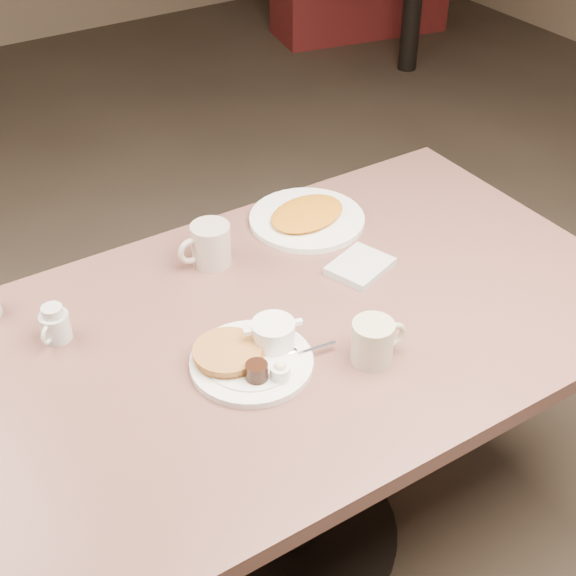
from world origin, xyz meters
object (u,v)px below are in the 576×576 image
diner_table (293,377)px  hash_plate (307,217)px  coffee_mug_near (374,341)px  main_plate (253,354)px  coffee_mug_far (210,245)px  creamer_left (55,324)px

diner_table → hash_plate: bearing=52.1°
coffee_mug_near → diner_table: bearing=109.5°
main_plate → coffee_mug_far: 0.36m
coffee_mug_near → main_plate: bearing=150.2°
main_plate → coffee_mug_near: bearing=-29.8°
creamer_left → diner_table: bearing=-25.2°
diner_table → main_plate: main_plate is taller
coffee_mug_far → main_plate: bearing=-104.6°
coffee_mug_far → creamer_left: (-0.39, -0.07, -0.01)m
coffee_mug_far → hash_plate: bearing=5.4°
diner_table → coffee_mug_near: (0.07, -0.19, 0.22)m
creamer_left → main_plate: bearing=-42.7°
main_plate → hash_plate: bearing=44.8°
diner_table → coffee_mug_near: bearing=-70.5°
diner_table → coffee_mug_near: 0.29m
main_plate → coffee_mug_near: size_ratio=2.58×
coffee_mug_far → hash_plate: coffee_mug_far is taller
diner_table → coffee_mug_far: size_ratio=11.55×
coffee_mug_near → hash_plate: coffee_mug_near is taller
main_plate → coffee_mug_far: (0.09, 0.35, 0.03)m
creamer_left → hash_plate: bearing=7.9°
diner_table → creamer_left: bearing=154.8°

